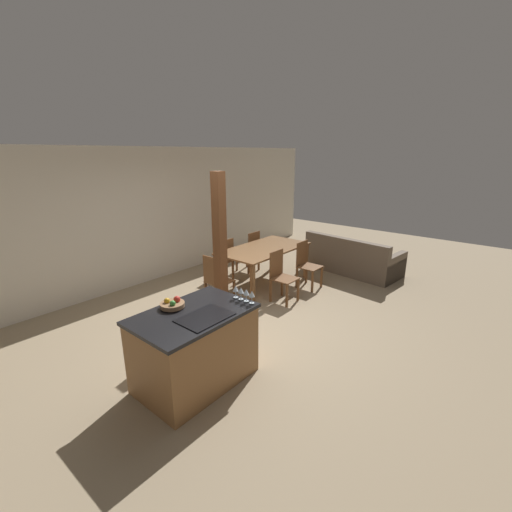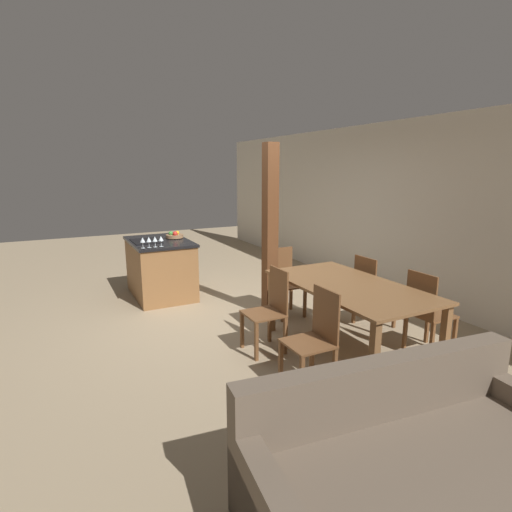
% 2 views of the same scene
% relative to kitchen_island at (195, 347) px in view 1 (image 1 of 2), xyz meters
% --- Properties ---
extents(ground_plane, '(16.00, 16.00, 0.00)m').
position_rel_kitchen_island_xyz_m(ground_plane, '(1.35, 0.50, -0.45)').
color(ground_plane, '#9E896B').
extents(wall_back, '(11.20, 0.08, 2.70)m').
position_rel_kitchen_island_xyz_m(wall_back, '(1.35, 3.32, 0.90)').
color(wall_back, silver).
rests_on(wall_back, ground_plane).
extents(kitchen_island, '(1.32, 0.88, 0.90)m').
position_rel_kitchen_island_xyz_m(kitchen_island, '(0.00, 0.00, 0.00)').
color(kitchen_island, olive).
rests_on(kitchen_island, ground_plane).
extents(fruit_bowl, '(0.28, 0.28, 0.11)m').
position_rel_kitchen_island_xyz_m(fruit_bowl, '(-0.07, 0.27, 0.49)').
color(fruit_bowl, '#99704C').
rests_on(fruit_bowl, kitchen_island).
extents(wine_glass_near, '(0.07, 0.07, 0.15)m').
position_rel_kitchen_island_xyz_m(wine_glass_near, '(0.58, -0.36, 0.57)').
color(wine_glass_near, silver).
rests_on(wine_glass_near, kitchen_island).
extents(wine_glass_middle, '(0.07, 0.07, 0.15)m').
position_rel_kitchen_island_xyz_m(wine_glass_middle, '(0.58, -0.28, 0.57)').
color(wine_glass_middle, silver).
rests_on(wine_glass_middle, kitchen_island).
extents(wine_glass_far, '(0.07, 0.07, 0.15)m').
position_rel_kitchen_island_xyz_m(wine_glass_far, '(0.58, -0.19, 0.57)').
color(wine_glass_far, silver).
rests_on(wine_glass_far, kitchen_island).
extents(wine_glass_end, '(0.07, 0.07, 0.15)m').
position_rel_kitchen_island_xyz_m(wine_glass_end, '(0.58, -0.11, 0.57)').
color(wine_glass_end, silver).
rests_on(wine_glass_end, kitchen_island).
extents(dining_table, '(1.90, 1.02, 0.77)m').
position_rel_kitchen_island_xyz_m(dining_table, '(2.94, 1.31, 0.23)').
color(dining_table, brown).
rests_on(dining_table, ground_plane).
extents(dining_chair_near_left, '(0.40, 0.40, 0.92)m').
position_rel_kitchen_island_xyz_m(dining_chair_near_left, '(2.51, 0.58, 0.03)').
color(dining_chair_near_left, brown).
rests_on(dining_chair_near_left, ground_plane).
extents(dining_chair_near_right, '(0.40, 0.40, 0.92)m').
position_rel_kitchen_island_xyz_m(dining_chair_near_right, '(3.37, 0.58, 0.03)').
color(dining_chair_near_right, brown).
rests_on(dining_chair_near_right, ground_plane).
extents(dining_chair_far_left, '(0.40, 0.40, 0.92)m').
position_rel_kitchen_island_xyz_m(dining_chair_far_left, '(2.51, 2.05, 0.03)').
color(dining_chair_far_left, brown).
rests_on(dining_chair_far_left, ground_plane).
extents(dining_chair_far_right, '(0.40, 0.40, 0.92)m').
position_rel_kitchen_island_xyz_m(dining_chair_far_right, '(3.37, 2.05, 0.03)').
color(dining_chair_far_right, brown).
rests_on(dining_chair_far_right, ground_plane).
extents(dining_chair_head_end, '(0.40, 0.40, 0.92)m').
position_rel_kitchen_island_xyz_m(dining_chair_head_end, '(1.62, 1.31, 0.03)').
color(dining_chair_head_end, brown).
rests_on(dining_chair_head_end, ground_plane).
extents(couch, '(1.15, 2.10, 0.83)m').
position_rel_kitchen_island_xyz_m(couch, '(4.82, 0.27, -0.17)').
color(couch, brown).
rests_on(couch, ground_plane).
extents(timber_post, '(0.17, 0.17, 2.32)m').
position_rel_kitchen_island_xyz_m(timber_post, '(1.54, 1.13, 0.71)').
color(timber_post, brown).
rests_on(timber_post, ground_plane).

